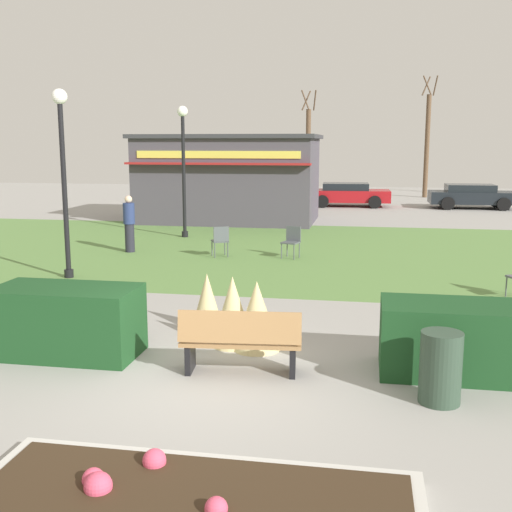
# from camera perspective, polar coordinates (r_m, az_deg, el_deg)

# --- Properties ---
(ground_plane) EXTENTS (80.00, 80.00, 0.00)m
(ground_plane) POSITION_cam_1_polar(r_m,az_deg,el_deg) (8.81, -4.66, -11.17)
(ground_plane) COLOR #999691
(lawn_patch) EXTENTS (36.00, 12.00, 0.01)m
(lawn_patch) POSITION_cam_1_polar(r_m,az_deg,el_deg) (19.07, 3.55, 0.50)
(lawn_patch) COLOR #5B8442
(lawn_patch) RESTS_ON ground_plane
(flower_bed) EXTENTS (4.06, 1.90, 0.32)m
(flower_bed) POSITION_cam_1_polar(r_m,az_deg,el_deg) (5.85, -6.40, -22.04)
(flower_bed) COLOR beige
(flower_bed) RESTS_ON ground_plane
(park_bench) EXTENTS (1.74, 0.68, 0.95)m
(park_bench) POSITION_cam_1_polar(r_m,az_deg,el_deg) (8.85, -1.41, -7.74)
(park_bench) COLOR #9E7547
(park_bench) RESTS_ON ground_plane
(hedge_left) EXTENTS (2.19, 1.10, 1.06)m
(hedge_left) POSITION_cam_1_polar(r_m,az_deg,el_deg) (10.05, -16.81, -5.68)
(hedge_left) COLOR #19421E
(hedge_left) RESTS_ON ground_plane
(hedge_right) EXTENTS (2.01, 1.10, 1.01)m
(hedge_right) POSITION_cam_1_polar(r_m,az_deg,el_deg) (9.28, 17.47, -7.21)
(hedge_right) COLOR #19421E
(hedge_right) RESTS_ON ground_plane
(ornamental_grass_behind_left) EXTENTS (0.57, 0.57, 1.00)m
(ornamental_grass_behind_left) POSITION_cam_1_polar(r_m,az_deg,el_deg) (10.94, -4.45, -4.15)
(ornamental_grass_behind_left) COLOR #D1BC7F
(ornamental_grass_behind_left) RESTS_ON ground_plane
(ornamental_grass_behind_right) EXTENTS (0.70, 0.70, 1.13)m
(ornamental_grass_behind_right) POSITION_cam_1_polar(r_m,az_deg,el_deg) (10.07, -2.13, -5.01)
(ornamental_grass_behind_right) COLOR #D1BC7F
(ornamental_grass_behind_right) RESTS_ON ground_plane
(ornamental_grass_behind_center) EXTENTS (0.76, 0.76, 1.10)m
(ornamental_grass_behind_center) POSITION_cam_1_polar(r_m,az_deg,el_deg) (9.88, 0.07, -5.41)
(ornamental_grass_behind_center) COLOR #D1BC7F
(ornamental_grass_behind_center) RESTS_ON ground_plane
(lamppost_mid) EXTENTS (0.36, 0.36, 4.45)m
(lamppost_mid) POSITION_cam_1_polar(r_m,az_deg,el_deg) (15.57, -17.11, 8.19)
(lamppost_mid) COLOR black
(lamppost_mid) RESTS_ON ground_plane
(lamppost_far) EXTENTS (0.36, 0.36, 4.45)m
(lamppost_far) POSITION_cam_1_polar(r_m,az_deg,el_deg) (21.73, -6.60, 9.00)
(lamppost_far) COLOR black
(lamppost_far) RESTS_ON ground_plane
(trash_bin) EXTENTS (0.52, 0.52, 0.91)m
(trash_bin) POSITION_cam_1_polar(r_m,az_deg,el_deg) (8.25, 16.39, -9.69)
(trash_bin) COLOR #2D4233
(trash_bin) RESTS_ON ground_plane
(food_kiosk) EXTENTS (7.41, 4.80, 3.56)m
(food_kiosk) POSITION_cam_1_polar(r_m,az_deg,el_deg) (26.36, -2.42, 7.09)
(food_kiosk) COLOR #47424C
(food_kiosk) RESTS_ON ground_plane
(cafe_chair_west) EXTENTS (0.59, 0.59, 0.89)m
(cafe_chair_west) POSITION_cam_1_polar(r_m,az_deg,el_deg) (17.91, -3.25, 1.57)
(cafe_chair_west) COLOR #4C5156
(cafe_chair_west) RESTS_ON ground_plane
(cafe_chair_center) EXTENTS (0.55, 0.55, 0.89)m
(cafe_chair_center) POSITION_cam_1_polar(r_m,az_deg,el_deg) (17.81, 3.27, 1.52)
(cafe_chair_center) COLOR #4C5156
(cafe_chair_center) RESTS_ON ground_plane
(person_strolling) EXTENTS (0.34, 0.34, 1.69)m
(person_strolling) POSITION_cam_1_polar(r_m,az_deg,el_deg) (19.06, -11.43, 2.91)
(person_strolling) COLOR #23232D
(person_strolling) RESTS_ON ground_plane
(parked_car_west_slot) EXTENTS (4.28, 2.21, 1.20)m
(parked_car_west_slot) POSITION_cam_1_polar(r_m,az_deg,el_deg) (33.39, -0.27, 5.77)
(parked_car_west_slot) COLOR #B7BABF
(parked_car_west_slot) RESTS_ON ground_plane
(parked_car_center_slot) EXTENTS (4.28, 2.21, 1.20)m
(parked_car_center_slot) POSITION_cam_1_polar(r_m,az_deg,el_deg) (32.87, 8.31, 5.60)
(parked_car_center_slot) COLOR maroon
(parked_car_center_slot) RESTS_ON ground_plane
(parked_car_east_slot) EXTENTS (4.23, 2.11, 1.20)m
(parked_car_east_slot) POSITION_cam_1_polar(r_m,az_deg,el_deg) (33.25, 19.00, 5.20)
(parked_car_east_slot) COLOR black
(parked_car_east_slot) RESTS_ON ground_plane
(tree_left_bg) EXTENTS (0.91, 0.96, 7.11)m
(tree_left_bg) POSITION_cam_1_polar(r_m,az_deg,el_deg) (39.35, 15.25, 9.80)
(tree_left_bg) COLOR brown
(tree_left_bg) RESTS_ON ground_plane
(tree_center_bg) EXTENTS (0.91, 0.96, 6.20)m
(tree_center_bg) POSITION_cam_1_polar(r_m,az_deg,el_deg) (37.00, 4.75, 9.41)
(tree_center_bg) COLOR brown
(tree_center_bg) RESTS_ON ground_plane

